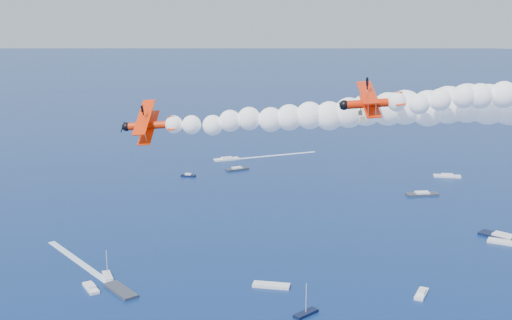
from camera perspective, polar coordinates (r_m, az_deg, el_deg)
The scene contains 5 objects.
biplane_lead at distance 83.34m, azimuth 9.94°, elevation 4.81°, with size 7.84×8.79×5.30m, color red, non-canonical shape.
biplane_trail at distance 91.06m, azimuth -9.07°, elevation 2.95°, with size 7.51×8.42×5.07m, color #F92D05, non-canonical shape.
smoke_trail_trail at distance 88.40m, azimuth 7.81°, elevation 3.98°, with size 48.25×25.01×9.61m, color white, non-canonical shape.
spectator_boats at distance 202.61m, azimuth 17.67°, elevation -6.81°, with size 235.57×176.82×0.70m.
boat_wakes at distance 242.16m, azimuth -4.52°, elevation -2.97°, with size 41.34×163.19×0.04m.
Camera 1 is at (37.91, -58.60, 68.21)m, focal length 46.61 mm.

